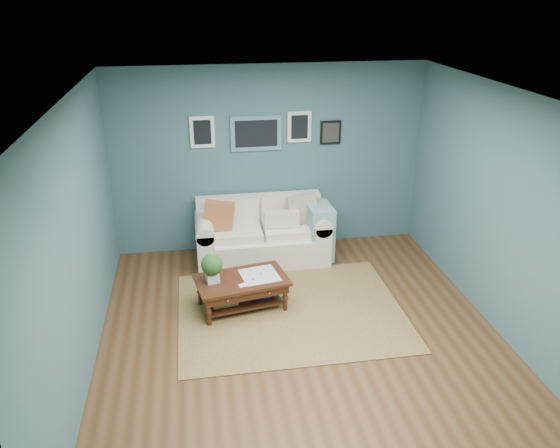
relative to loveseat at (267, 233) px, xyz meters
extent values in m
plane|color=brown|center=(0.10, -2.03, -0.40)|extent=(5.00, 5.00, 0.00)
plane|color=white|center=(0.10, -2.03, 2.30)|extent=(5.00, 5.00, 0.00)
cube|color=#3C6067|center=(0.10, 0.47, 0.95)|extent=(4.50, 0.02, 2.70)
cube|color=#3C6067|center=(0.10, -4.53, 0.95)|extent=(4.50, 0.02, 2.70)
cube|color=#3C6067|center=(-2.15, -2.03, 0.95)|extent=(0.02, 5.00, 2.70)
cube|color=#3C6067|center=(2.35, -2.03, 0.95)|extent=(0.02, 5.00, 2.70)
cube|color=slate|center=(-0.08, 0.45, 1.35)|extent=(0.72, 0.03, 0.50)
cube|color=black|center=(-0.08, 0.43, 1.35)|extent=(0.60, 0.01, 0.38)
cube|color=white|center=(-0.83, 0.45, 1.40)|extent=(0.34, 0.03, 0.44)
cube|color=white|center=(0.54, 0.45, 1.42)|extent=(0.34, 0.03, 0.44)
cube|color=black|center=(1.00, 0.45, 1.32)|extent=(0.30, 0.03, 0.34)
cube|color=brown|center=(0.08, -1.47, -0.39)|extent=(2.71, 2.17, 0.01)
cube|color=silver|center=(-0.08, -0.04, -0.19)|extent=(1.38, 0.86, 0.41)
cube|color=silver|center=(-0.08, 0.30, 0.24)|extent=(1.81, 0.21, 0.47)
cube|color=silver|center=(-0.89, -0.04, -0.10)|extent=(0.23, 0.86, 0.60)
cube|color=silver|center=(0.72, -0.04, -0.10)|extent=(0.23, 0.86, 0.60)
cylinder|color=silver|center=(-0.89, -0.04, 0.20)|extent=(0.25, 0.86, 0.25)
cylinder|color=silver|center=(0.72, -0.04, 0.20)|extent=(0.25, 0.86, 0.25)
cube|color=silver|center=(-0.45, -0.09, 0.07)|extent=(0.70, 0.55, 0.13)
cube|color=silver|center=(0.29, -0.09, 0.07)|extent=(0.70, 0.55, 0.13)
cube|color=silver|center=(-0.45, 0.18, 0.31)|extent=(0.70, 0.12, 0.35)
cube|color=silver|center=(0.29, 0.18, 0.31)|extent=(0.70, 0.12, 0.35)
cube|color=#BA4624|center=(-0.69, -0.08, 0.35)|extent=(0.47, 0.17, 0.46)
cube|color=beige|center=(0.50, -0.02, 0.35)|extent=(0.46, 0.17, 0.45)
cube|color=beige|center=(0.19, -0.13, 0.26)|extent=(0.49, 0.12, 0.23)
cube|color=#73A89E|center=(0.72, -0.15, 0.05)|extent=(0.33, 0.54, 0.78)
cube|color=black|center=(-0.50, -1.28, -0.01)|extent=(1.19, 0.82, 0.04)
cube|color=black|center=(-0.50, -1.28, -0.08)|extent=(1.10, 0.74, 0.11)
cube|color=black|center=(-0.50, -1.28, -0.30)|extent=(1.00, 0.63, 0.02)
sphere|color=gold|center=(-0.69, -1.61, -0.08)|extent=(0.03, 0.03, 0.03)
sphere|color=gold|center=(-0.19, -1.52, -0.08)|extent=(0.03, 0.03, 0.03)
cylinder|color=black|center=(-0.92, -1.61, -0.21)|extent=(0.05, 0.05, 0.37)
cylinder|color=black|center=(0.01, -1.44, -0.21)|extent=(0.05, 0.05, 0.37)
cylinder|color=black|center=(-1.01, -1.12, -0.21)|extent=(0.05, 0.05, 0.37)
cylinder|color=black|center=(-0.07, -0.95, -0.21)|extent=(0.05, 0.05, 0.37)
cube|color=silver|center=(-0.84, -1.30, 0.07)|extent=(0.17, 0.17, 0.11)
sphere|color=#1E4417|center=(-0.84, -1.30, 0.24)|extent=(0.25, 0.25, 0.25)
cube|color=beige|center=(-0.27, -1.24, 0.01)|extent=(0.51, 0.51, 0.01)
cube|color=#A4804B|center=(-0.72, -1.32, -0.19)|extent=(0.34, 0.27, 0.18)
cube|color=#264296|center=(-0.25, -1.22, -0.23)|extent=(0.24, 0.20, 0.10)
camera|label=1|loc=(-0.97, -7.06, 3.26)|focal=35.00mm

